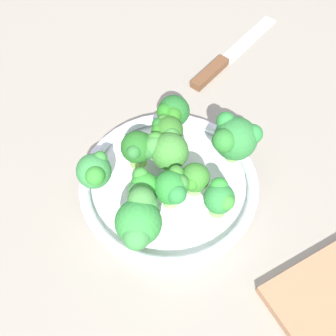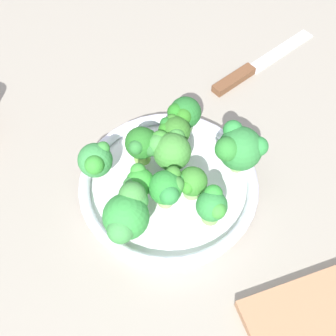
% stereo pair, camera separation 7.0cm
% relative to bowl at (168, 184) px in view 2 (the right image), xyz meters
% --- Properties ---
extents(ground_plane, '(1.30, 1.30, 0.03)m').
position_rel_bowl_xyz_m(ground_plane, '(0.03, 0.00, -0.03)').
color(ground_plane, gray).
extents(bowl, '(0.28, 0.28, 0.03)m').
position_rel_bowl_xyz_m(bowl, '(0.00, 0.00, 0.00)').
color(bowl, white).
rests_on(bowl, ground_plane).
extents(broccoli_floret_0, '(0.06, 0.05, 0.07)m').
position_rel_bowl_xyz_m(broccoli_floret_0, '(-0.06, -0.08, 0.06)').
color(broccoli_floret_0, '#8BC069').
rests_on(broccoli_floret_0, bowl).
extents(broccoli_floret_1, '(0.05, 0.05, 0.06)m').
position_rel_bowl_xyz_m(broccoli_floret_1, '(-0.03, -0.06, 0.06)').
color(broccoli_floret_1, '#89CC5C').
rests_on(broccoli_floret_1, bowl).
extents(broccoli_floret_2, '(0.05, 0.05, 0.06)m').
position_rel_bowl_xyz_m(broccoli_floret_2, '(-0.04, 0.09, 0.05)').
color(broccoli_floret_2, '#87C05D').
rests_on(broccoli_floret_2, bowl).
extents(broccoli_floret_3, '(0.05, 0.06, 0.07)m').
position_rel_bowl_xyz_m(broccoli_floret_3, '(0.02, -0.05, 0.06)').
color(broccoli_floret_3, '#89C04D').
rests_on(broccoli_floret_3, bowl).
extents(broccoli_floret_4, '(0.05, 0.04, 0.06)m').
position_rel_bowl_xyz_m(broccoli_floret_4, '(0.05, 0.01, 0.06)').
color(broccoli_floret_4, '#98D771').
rests_on(broccoli_floret_4, bowl).
extents(broccoli_floret_5, '(0.08, 0.07, 0.08)m').
position_rel_bowl_xyz_m(broccoli_floret_5, '(-0.11, 0.02, 0.07)').
color(broccoli_floret_5, '#88CE64').
rests_on(broccoli_floret_5, bowl).
extents(broccoli_floret_6, '(0.05, 0.06, 0.07)m').
position_rel_bowl_xyz_m(broccoli_floret_6, '(0.02, 0.04, 0.06)').
color(broccoli_floret_6, '#96CF68').
rests_on(broccoli_floret_6, bowl).
extents(broccoli_floret_7, '(0.05, 0.06, 0.06)m').
position_rel_bowl_xyz_m(broccoli_floret_7, '(0.10, -0.05, 0.05)').
color(broccoli_floret_7, '#7EB84D').
rests_on(broccoli_floret_7, bowl).
extents(broccoli_floret_8, '(0.06, 0.07, 0.07)m').
position_rel_bowl_xyz_m(broccoli_floret_8, '(-0.01, -0.02, 0.06)').
color(broccoli_floret_8, '#85C960').
rests_on(broccoli_floret_8, bowl).
extents(broccoli_floret_9, '(0.05, 0.04, 0.06)m').
position_rel_bowl_xyz_m(broccoli_floret_9, '(-0.02, 0.04, 0.05)').
color(broccoli_floret_9, '#8ABD66').
rests_on(broccoli_floret_9, bowl).
extents(broccoli_floret_10, '(0.07, 0.08, 0.08)m').
position_rel_bowl_xyz_m(broccoli_floret_10, '(0.08, 0.06, 0.06)').
color(broccoli_floret_10, '#86C25A').
rests_on(broccoli_floret_10, bowl).
extents(knife, '(0.26, 0.11, 0.01)m').
position_rel_bowl_xyz_m(knife, '(-0.24, -0.20, -0.01)').
color(knife, silver).
rests_on(knife, ground_plane).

